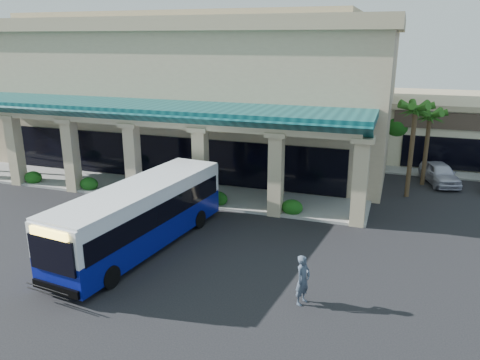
% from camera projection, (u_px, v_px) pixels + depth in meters
% --- Properties ---
extents(ground, '(110.00, 110.00, 0.00)m').
position_uv_depth(ground, '(216.00, 248.00, 22.11)').
color(ground, black).
extents(main_building, '(30.80, 14.80, 11.35)m').
position_uv_depth(main_building, '(196.00, 89.00, 37.44)').
color(main_building, '#C1AC8A').
rests_on(main_building, ground).
extents(arcade, '(30.00, 6.20, 5.70)m').
position_uv_depth(arcade, '(139.00, 147.00, 29.93)').
color(arcade, '#0A3D41').
rests_on(arcade, ground).
extents(palm_0, '(2.40, 2.40, 6.60)m').
position_uv_depth(palm_0, '(412.00, 145.00, 28.47)').
color(palm_0, '#225516').
rests_on(palm_0, ground).
extents(palm_1, '(2.40, 2.40, 5.80)m').
position_uv_depth(palm_1, '(427.00, 143.00, 30.99)').
color(palm_1, '#225516').
rests_on(palm_1, ground).
extents(broadleaf_tree, '(2.60, 2.60, 4.81)m').
position_uv_depth(broadleaf_tree, '(396.00, 134.00, 36.28)').
color(broadleaf_tree, '#144910').
rests_on(broadleaf_tree, ground).
extents(transit_bus, '(3.89, 11.31, 3.09)m').
position_uv_depth(transit_bus, '(141.00, 217.00, 21.80)').
color(transit_bus, navy).
rests_on(transit_bus, ground).
extents(pedestrian, '(0.69, 0.83, 1.93)m').
position_uv_depth(pedestrian, '(303.00, 280.00, 17.28)').
color(pedestrian, '#3A4657').
rests_on(pedestrian, ground).
extents(car_silver, '(2.92, 4.60, 1.46)m').
position_uv_depth(car_silver, '(440.00, 173.00, 31.85)').
color(car_silver, '#B9B8C9').
rests_on(car_silver, ground).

